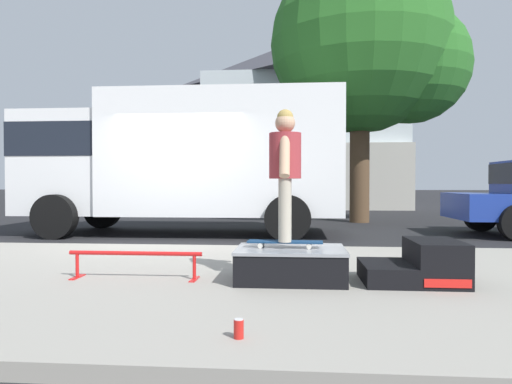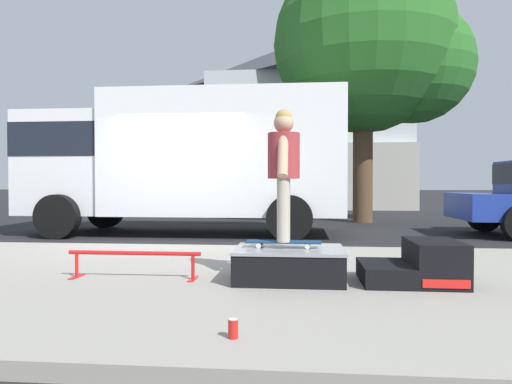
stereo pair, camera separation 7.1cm
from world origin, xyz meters
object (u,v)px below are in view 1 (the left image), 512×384
Objects in this scene: street_tree_main at (371,49)px; skater_kid at (285,164)px; grind_rail at (135,258)px; soda_can at (239,329)px; skateboard at (285,242)px; box_truck at (182,157)px; kicker_ramp at (420,265)px; skate_box at (291,263)px.

skater_kid is at bearing -104.42° from street_tree_main.
grind_rail is 2.22m from soda_can.
skateboard is (1.58, 0.08, 0.18)m from grind_rail.
grind_rail is 0.21× the size of box_truck.
box_truck reaches higher than soda_can.
soda_can is at bearing -53.63° from grind_rail.
skateboard is 5.97m from box_truck.
street_tree_main reaches higher than kicker_ramp.
skate_box is at bearing -65.32° from box_truck.
soda_can is at bearing -97.91° from skateboard.
box_truck is (-2.46, 5.36, 1.40)m from skate_box.
kicker_ramp is at bearing 1.03° from grind_rail.
box_truck is (-0.83, 5.41, 1.36)m from grind_rail.
street_tree_main is (2.25, 8.76, 4.45)m from skateboard.
box_truck is (-2.15, 7.20, 1.52)m from soda_can.
grind_rail is (-2.94, -0.05, 0.04)m from kicker_ramp.
skateboard is 0.58× the size of skater_kid.
street_tree_main is (2.19, 8.78, 4.66)m from skate_box.
skateboard is at bearing 82.09° from soda_can.
skateboard is 0.10× the size of street_tree_main.
grind_rail is 1.04× the size of skater_kid.
skater_kid is 2.21m from soda_can.
skater_kid is at bearing 2.92° from grind_rail.
box_truck is at bearing 98.71° from grind_rail.
street_tree_main reaches higher than skater_kid.
street_tree_main is at bearing 75.58° from skateboard.
grind_rail is 10.68m from street_tree_main.
skateboard is at bearing 2.92° from grind_rail.
soda_can is (1.32, -1.79, -0.15)m from grind_rail.
kicker_ramp is 9.99m from street_tree_main.
kicker_ramp is at bearing -0.02° from skate_box.
grind_rail is at bearing -81.29° from box_truck.
street_tree_main reaches higher than grind_rail.
grind_rail is at bearing -177.08° from skater_kid.
skater_kid is at bearing 135.00° from skateboard.
kicker_ramp is 1.71m from skater_kid.
skate_box is 1.42× the size of skateboard.
skateboard reaches higher than skate_box.
kicker_ramp is 1.24× the size of skateboard.
street_tree_main is (4.66, 3.42, 3.26)m from box_truck.
skate_box is at bearing -104.01° from street_tree_main.
grind_rail is at bearing -178.13° from skate_box.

